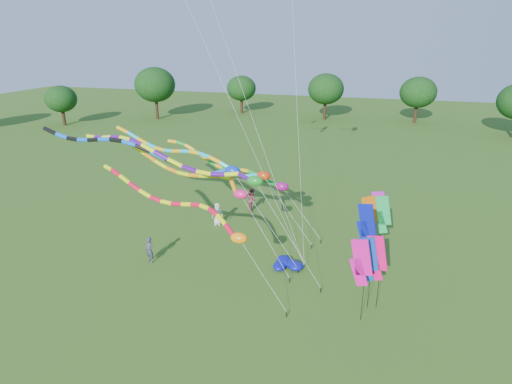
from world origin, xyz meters
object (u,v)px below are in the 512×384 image
(tube_kite_orange, at_px, (186,170))
(person_a, at_px, (218,214))
(person_b, at_px, (149,250))
(blue_nylon_heap, at_px, (285,265))
(person_c, at_px, (252,200))
(tube_kite_red, at_px, (187,209))

(tube_kite_orange, height_order, person_a, tube_kite_orange)
(person_b, bearing_deg, blue_nylon_heap, 34.66)
(tube_kite_orange, height_order, person_c, tube_kite_orange)
(person_a, height_order, person_c, person_c)
(tube_kite_red, xyz_separation_m, tube_kite_orange, (-1.43, 3.12, 1.21))
(tube_kite_red, distance_m, person_c, 10.45)
(tube_kite_orange, bearing_deg, person_b, -98.75)
(tube_kite_red, distance_m, blue_nylon_heap, 6.67)
(tube_kite_orange, xyz_separation_m, person_c, (2.22, 6.83, -4.29))
(blue_nylon_heap, relative_size, person_c, 1.04)
(person_b, bearing_deg, tube_kite_orange, 85.85)
(blue_nylon_heap, height_order, person_b, person_b)
(person_a, bearing_deg, tube_kite_red, -90.58)
(person_b, bearing_deg, person_c, 93.45)
(person_b, height_order, person_c, person_c)
(person_a, height_order, person_b, person_a)
(person_a, bearing_deg, tube_kite_orange, -106.70)
(tube_kite_orange, distance_m, blue_nylon_heap, 8.36)
(tube_kite_red, height_order, blue_nylon_heap, tube_kite_red)
(blue_nylon_heap, height_order, person_a, person_a)
(tube_kite_red, xyz_separation_m, blue_nylon_heap, (5.17, 1.88, -3.77))
(person_b, distance_m, person_c, 10.18)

